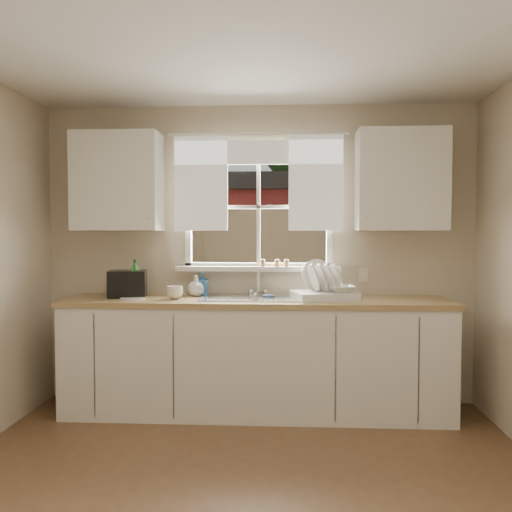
# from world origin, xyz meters

# --- Properties ---
(room_walls) EXTENTS (3.62, 4.02, 2.50)m
(room_walls) POSITION_xyz_m (0.00, -0.07, 1.24)
(room_walls) COLOR beige
(room_walls) RESTS_ON ground
(ceiling) EXTENTS (3.60, 4.00, 0.02)m
(ceiling) POSITION_xyz_m (0.00, 0.00, 2.50)
(ceiling) COLOR silver
(ceiling) RESTS_ON room_walls
(window) EXTENTS (1.38, 0.16, 1.06)m
(window) POSITION_xyz_m (0.00, 2.00, 1.49)
(window) COLOR white
(window) RESTS_ON room_walls
(curtains) EXTENTS (1.50, 0.03, 0.81)m
(curtains) POSITION_xyz_m (0.00, 1.95, 1.93)
(curtains) COLOR white
(curtains) RESTS_ON room_walls
(base_cabinets) EXTENTS (3.00, 0.62, 0.87)m
(base_cabinets) POSITION_xyz_m (0.00, 1.68, 0.43)
(base_cabinets) COLOR white
(base_cabinets) RESTS_ON ground
(countertop) EXTENTS (3.04, 0.65, 0.04)m
(countertop) POSITION_xyz_m (0.00, 1.68, 0.89)
(countertop) COLOR #A68653
(countertop) RESTS_ON base_cabinets
(upper_cabinet_left) EXTENTS (0.70, 0.33, 0.80)m
(upper_cabinet_left) POSITION_xyz_m (-1.15, 1.82, 1.85)
(upper_cabinet_left) COLOR white
(upper_cabinet_left) RESTS_ON room_walls
(upper_cabinet_right) EXTENTS (0.70, 0.33, 0.80)m
(upper_cabinet_right) POSITION_xyz_m (1.15, 1.82, 1.85)
(upper_cabinet_right) COLOR white
(upper_cabinet_right) RESTS_ON room_walls
(wall_outlet) EXTENTS (0.08, 0.01, 0.12)m
(wall_outlet) POSITION_xyz_m (0.88, 1.99, 1.08)
(wall_outlet) COLOR beige
(wall_outlet) RESTS_ON room_walls
(sill_jars) EXTENTS (0.24, 0.04, 0.06)m
(sill_jars) POSITION_xyz_m (0.15, 1.94, 1.18)
(sill_jars) COLOR brown
(sill_jars) RESTS_ON window
(backyard) EXTENTS (20.00, 10.00, 6.13)m
(backyard) POSITION_xyz_m (0.58, 8.42, 3.46)
(backyard) COLOR #335421
(backyard) RESTS_ON ground
(sink) EXTENTS (0.88, 0.52, 0.40)m
(sink) POSITION_xyz_m (0.00, 1.71, 0.84)
(sink) COLOR #B7B7BC
(sink) RESTS_ON countertop
(dish_rack) EXTENTS (0.54, 0.46, 0.31)m
(dish_rack) POSITION_xyz_m (0.53, 1.67, 0.98)
(dish_rack) COLOR white
(dish_rack) RESTS_ON countertop
(bowl) EXTENTS (0.23, 0.23, 0.05)m
(bowl) POSITION_xyz_m (0.66, 1.62, 1.00)
(bowl) COLOR white
(bowl) RESTS_ON dish_rack
(soap_bottle_a) EXTENTS (0.16, 0.16, 0.30)m
(soap_bottle_a) POSITION_xyz_m (-1.00, 1.77, 1.06)
(soap_bottle_a) COLOR #2B7D29
(soap_bottle_a) RESTS_ON countertop
(soap_bottle_b) EXTENTS (0.09, 0.09, 0.20)m
(soap_bottle_b) POSITION_xyz_m (-0.46, 1.88, 1.01)
(soap_bottle_b) COLOR #2E67AF
(soap_bottle_b) RESTS_ON countertop
(soap_bottle_c) EXTENTS (0.15, 0.15, 0.17)m
(soap_bottle_c) POSITION_xyz_m (-0.51, 1.83, 1.00)
(soap_bottle_c) COLOR beige
(soap_bottle_c) RESTS_ON countertop
(saucer) EXTENTS (0.20, 0.20, 0.01)m
(saucer) POSITION_xyz_m (-0.96, 1.59, 0.92)
(saucer) COLOR silver
(saucer) RESTS_ON countertop
(cup) EXTENTS (0.17, 0.17, 0.10)m
(cup) POSITION_xyz_m (-0.64, 1.62, 0.96)
(cup) COLOR beige
(cup) RESTS_ON countertop
(black_appliance) EXTENTS (0.34, 0.31, 0.22)m
(black_appliance) POSITION_xyz_m (-1.05, 1.75, 1.02)
(black_appliance) COLOR black
(black_appliance) RESTS_ON countertop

